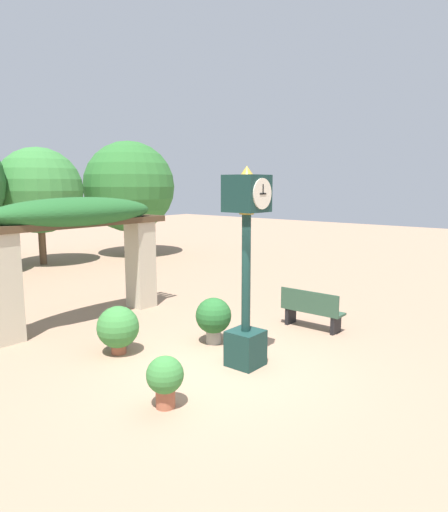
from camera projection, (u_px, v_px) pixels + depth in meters
name	position (u px, v px, depth m)	size (l,w,h in m)	color
ground_plane	(222.00, 368.00, 8.09)	(60.00, 60.00, 0.00)	#9E7A60
pedestal_clock	(246.00, 264.00, 7.91)	(0.63, 0.67, 3.53)	#14332D
pergola	(78.00, 232.00, 10.46)	(4.79, 1.18, 2.93)	#BCB299
potted_plant_near_left	(165.00, 378.00, 6.59)	(0.55, 0.55, 0.77)	#9E563D
potted_plant_near_right	(214.00, 317.00, 9.26)	(0.73, 0.73, 0.95)	gray
potted_plant_far_left	(118.00, 328.00, 8.70)	(0.80, 0.80, 0.93)	#9E563D
park_bench	(311.00, 310.00, 10.20)	(0.42, 1.43, 0.89)	#2D4C38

